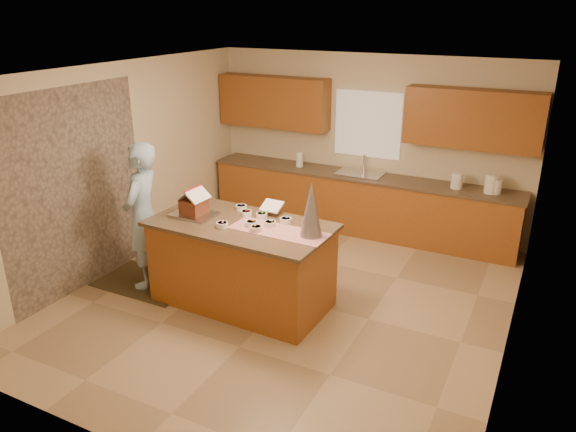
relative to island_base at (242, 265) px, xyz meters
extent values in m
plane|color=tan|center=(0.45, 0.31, -0.49)|extent=(5.50, 5.50, 0.00)
plane|color=silver|center=(0.45, 0.31, 2.21)|extent=(5.50, 5.50, 0.00)
plane|color=beige|center=(0.45, 3.06, 0.86)|extent=(5.50, 5.50, 0.00)
plane|color=beige|center=(0.45, -2.44, 0.86)|extent=(5.50, 5.50, 0.00)
plane|color=beige|center=(-2.05, 0.31, 0.86)|extent=(5.50, 5.50, 0.00)
plane|color=beige|center=(2.95, 0.31, 0.86)|extent=(5.50, 5.50, 0.00)
plane|color=gray|center=(-2.03, -0.49, 0.76)|extent=(0.00, 2.50, 2.50)
cube|color=white|center=(0.45, 3.03, 1.16)|extent=(1.05, 0.03, 1.00)
cube|color=#9D4A20|center=(0.45, 2.76, -0.05)|extent=(4.80, 0.60, 0.88)
cube|color=brown|center=(0.45, 2.76, 0.41)|extent=(4.85, 0.63, 0.04)
cube|color=brown|center=(-1.10, 2.88, 1.41)|extent=(1.85, 0.35, 0.80)
cube|color=brown|center=(2.00, 2.88, 1.41)|extent=(1.85, 0.35, 0.80)
cube|color=silver|center=(0.45, 2.76, 0.40)|extent=(0.70, 0.45, 0.12)
cylinder|color=silver|center=(0.45, 2.94, 0.57)|extent=(0.03, 0.03, 0.28)
cube|color=#9D4A20|center=(0.00, 0.00, 0.00)|extent=(2.04, 1.07, 0.98)
cube|color=brown|center=(0.00, 0.00, 0.51)|extent=(2.14, 1.16, 0.04)
cube|color=#A90C0E|center=(0.50, -0.02, 0.54)|extent=(1.13, 0.44, 0.01)
cube|color=silver|center=(-0.62, -0.04, 0.55)|extent=(0.53, 0.40, 0.03)
cube|color=white|center=(0.18, 0.42, 0.64)|extent=(0.25, 0.20, 0.11)
cone|color=#ACABB7|center=(0.87, 0.03, 0.84)|extent=(0.25, 0.25, 0.61)
cube|color=black|center=(-1.38, -0.14, -0.49)|extent=(1.25, 0.82, 0.01)
imported|color=#91B1CE|center=(-1.33, -0.14, 0.44)|extent=(0.61, 0.77, 1.84)
cylinder|color=white|center=(1.90, 2.76, 0.54)|extent=(0.16, 0.16, 0.22)
cylinder|color=white|center=(2.37, 2.76, 0.56)|extent=(0.18, 0.18, 0.27)
cylinder|color=white|center=(2.43, 2.76, 0.53)|extent=(0.14, 0.14, 0.20)
cylinder|color=white|center=(-0.58, 2.76, 0.55)|extent=(0.11, 0.11, 0.24)
cube|color=maroon|center=(-0.62, -0.04, 0.65)|extent=(0.25, 0.28, 0.18)
cube|color=white|center=(-0.69, -0.03, 0.80)|extent=(0.17, 0.32, 0.14)
cube|color=white|center=(-0.54, -0.04, 0.80)|extent=(0.17, 0.32, 0.14)
cylinder|color=red|center=(-0.62, -0.04, 0.87)|extent=(0.03, 0.31, 0.02)
cylinder|color=#92308A|center=(-0.22, 0.37, 0.57)|extent=(0.13, 0.13, 0.06)
cylinder|color=white|center=(0.35, 0.06, 0.57)|extent=(0.13, 0.13, 0.06)
cylinder|color=blue|center=(0.46, 0.24, 0.57)|extent=(0.13, 0.13, 0.06)
cylinder|color=red|center=(-0.06, 0.24, 0.57)|extent=(0.13, 0.13, 0.06)
cylinder|color=green|center=(0.13, 0.26, 0.57)|extent=(0.13, 0.13, 0.06)
cylinder|color=orange|center=(0.16, -0.03, 0.57)|extent=(0.13, 0.13, 0.06)
cylinder|color=#E95B29|center=(0.28, -0.13, 0.57)|extent=(0.13, 0.13, 0.06)
cylinder|color=pink|center=(-0.11, -0.20, 0.57)|extent=(0.13, 0.13, 0.06)
camera|label=1|loc=(3.11, -4.96, 2.88)|focal=34.30mm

